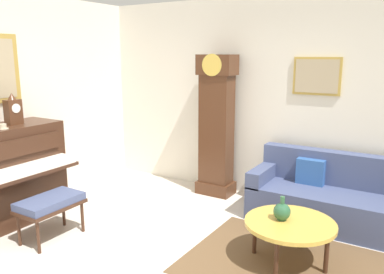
# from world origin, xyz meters

# --- Properties ---
(ground_plane) EXTENTS (6.40, 6.00, 0.10)m
(ground_plane) POSITION_xyz_m (0.00, 0.00, -0.05)
(ground_plane) COLOR beige
(wall_back) EXTENTS (5.30, 0.13, 2.80)m
(wall_back) POSITION_xyz_m (0.01, 2.40, 1.40)
(wall_back) COLOR silver
(wall_back) RESTS_ON ground_plane
(area_rug) EXTENTS (2.10, 1.50, 0.01)m
(area_rug) POSITION_xyz_m (1.08, 0.69, 0.00)
(area_rug) COLOR brown
(area_rug) RESTS_ON ground_plane
(piano) EXTENTS (0.87, 1.44, 1.19)m
(piano) POSITION_xyz_m (-2.23, -0.17, 0.60)
(piano) COLOR #3D2316
(piano) RESTS_ON ground_plane
(piano_bench) EXTENTS (0.42, 0.70, 0.48)m
(piano_bench) POSITION_xyz_m (-1.43, -0.14, 0.41)
(piano_bench) COLOR #3D2316
(piano_bench) RESTS_ON ground_plane
(grandfather_clock) EXTENTS (0.52, 0.34, 2.03)m
(grandfather_clock) POSITION_xyz_m (-0.56, 2.10, 0.96)
(grandfather_clock) COLOR #4C2B19
(grandfather_clock) RESTS_ON ground_plane
(couch) EXTENTS (1.90, 0.80, 0.84)m
(couch) POSITION_xyz_m (1.13, 1.93, 0.31)
(couch) COLOR #424C70
(couch) RESTS_ON ground_plane
(coffee_table) EXTENTS (0.88, 0.88, 0.43)m
(coffee_table) POSITION_xyz_m (0.98, 0.74, 0.40)
(coffee_table) COLOR gold
(coffee_table) RESTS_ON ground_plane
(mantel_clock) EXTENTS (0.13, 0.18, 0.38)m
(mantel_clock) POSITION_xyz_m (-2.23, 0.05, 1.37)
(mantel_clock) COLOR #4C2B19
(mantel_clock) RESTS_ON piano
(teacup) EXTENTS (0.12, 0.12, 0.06)m
(teacup) POSITION_xyz_m (-2.07, -0.19, 1.22)
(teacup) COLOR beige
(teacup) RESTS_ON piano
(green_jug) EXTENTS (0.17, 0.17, 0.24)m
(green_jug) POSITION_xyz_m (0.90, 0.74, 0.52)
(green_jug) COLOR #234C33
(green_jug) RESTS_ON coffee_table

